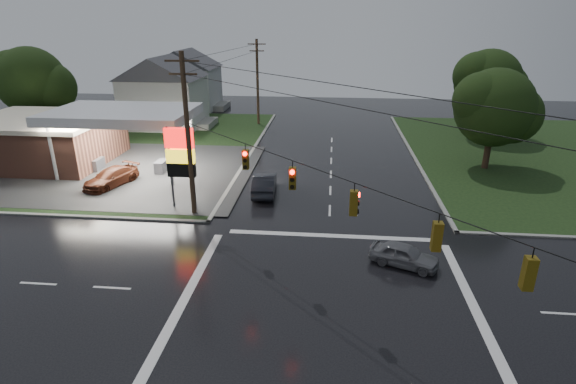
# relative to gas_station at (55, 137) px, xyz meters

# --- Properties ---
(ground) EXTENTS (120.00, 120.00, 0.00)m
(ground) POSITION_rel_gas_station_xyz_m (25.68, -19.70, -2.55)
(ground) COLOR black
(ground) RESTS_ON ground
(grass_nw) EXTENTS (36.00, 36.00, 0.08)m
(grass_nw) POSITION_rel_gas_station_xyz_m (-0.32, 6.30, -2.51)
(grass_nw) COLOR black
(grass_nw) RESTS_ON ground
(gas_station) EXTENTS (26.20, 18.00, 5.60)m
(gas_station) POSITION_rel_gas_station_xyz_m (0.00, 0.00, 0.00)
(gas_station) COLOR #2D2D2D
(gas_station) RESTS_ON ground
(pylon_sign) EXTENTS (2.00, 0.35, 6.00)m
(pylon_sign) POSITION_rel_gas_station_xyz_m (15.18, -9.20, 1.46)
(pylon_sign) COLOR #59595E
(pylon_sign) RESTS_ON ground
(utility_pole_nw) EXTENTS (2.20, 0.32, 11.00)m
(utility_pole_nw) POSITION_rel_gas_station_xyz_m (16.18, -10.20, 3.17)
(utility_pole_nw) COLOR #382619
(utility_pole_nw) RESTS_ON ground
(utility_pole_n) EXTENTS (2.20, 0.32, 10.50)m
(utility_pole_n) POSITION_rel_gas_station_xyz_m (16.18, 18.30, 2.92)
(utility_pole_n) COLOR #382619
(utility_pole_n) RESTS_ON ground
(traffic_signals) EXTENTS (26.87, 26.87, 1.47)m
(traffic_signals) POSITION_rel_gas_station_xyz_m (25.69, -19.72, 3.93)
(traffic_signals) COLOR black
(traffic_signals) RESTS_ON ground
(house_near) EXTENTS (11.05, 8.48, 8.60)m
(house_near) POSITION_rel_gas_station_xyz_m (4.73, 16.30, 1.86)
(house_near) COLOR silver
(house_near) RESTS_ON ground
(house_far) EXTENTS (11.05, 8.48, 8.60)m
(house_far) POSITION_rel_gas_station_xyz_m (3.73, 28.30, 1.86)
(house_far) COLOR silver
(house_far) RESTS_ON ground
(tree_nw_behind) EXTENTS (8.93, 7.60, 10.00)m
(tree_nw_behind) POSITION_rel_gas_station_xyz_m (-8.17, 10.29, 3.63)
(tree_nw_behind) COLOR black
(tree_nw_behind) RESTS_ON ground
(tree_ne_near) EXTENTS (7.99, 6.80, 8.98)m
(tree_ne_near) POSITION_rel_gas_station_xyz_m (39.82, 2.29, 3.01)
(tree_ne_near) COLOR black
(tree_ne_near) RESTS_ON ground
(tree_ne_far) EXTENTS (8.46, 7.20, 9.80)m
(tree_ne_far) POSITION_rel_gas_station_xyz_m (42.83, 14.29, 3.63)
(tree_ne_far) COLOR black
(tree_ne_far) RESTS_ON ground
(car_north) EXTENTS (2.00, 4.90, 1.58)m
(car_north) POSITION_rel_gas_station_xyz_m (20.52, -5.78, -1.76)
(car_north) COLOR black
(car_north) RESTS_ON ground
(car_crossing) EXTENTS (4.07, 2.87, 1.29)m
(car_crossing) POSITION_rel_gas_station_xyz_m (29.84, -15.94, -1.90)
(car_crossing) COLOR slate
(car_crossing) RESTS_ON ground
(car_pump) EXTENTS (3.64, 5.40, 1.45)m
(car_pump) POSITION_rel_gas_station_xyz_m (7.80, -5.34, -1.82)
(car_pump) COLOR #532313
(car_pump) RESTS_ON ground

